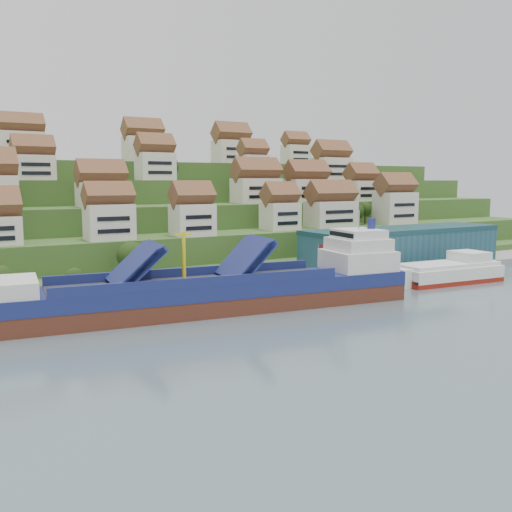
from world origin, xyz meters
TOP-DOWN VIEW (x-y plane):
  - ground at (0.00, 0.00)m, footprint 300.00×300.00m
  - quay at (20.00, 15.00)m, footprint 180.00×14.00m
  - hillside at (0.00, 103.55)m, footprint 260.00×128.00m
  - hillside_village at (4.83, 61.50)m, footprint 158.78×63.39m
  - hillside_trees at (-18.53, 42.03)m, footprint 138.02×60.51m
  - warehouse at (52.00, 17.00)m, footprint 60.00×15.00m
  - flagpole at (18.11, 10.00)m, footprint 1.28×0.16m
  - cargo_ship at (-13.05, 0.88)m, footprint 84.44×23.38m
  - second_ship at (50.24, -0.96)m, footprint 28.29×12.54m

SIDE VIEW (x-z plane):
  - ground at x=0.00m, z-range 0.00..0.00m
  - quay at x=20.00m, z-range 0.00..2.20m
  - second_ship at x=50.24m, z-range -1.58..6.40m
  - cargo_ship at x=-13.05m, z-range -5.80..12.78m
  - flagpole at x=18.11m, z-range 2.88..10.88m
  - warehouse at x=52.00m, z-range 2.20..12.20m
  - hillside at x=0.00m, z-range -4.84..26.16m
  - hillside_trees at x=-18.53m, z-range 0.43..30.45m
  - hillside_village at x=4.83m, z-range 10.40..38.72m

